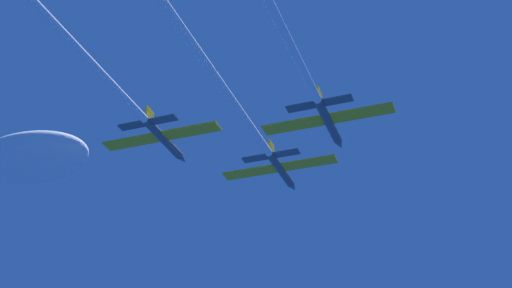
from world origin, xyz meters
TOP-DOWN VIEW (x-y plane):
  - jet_lead at (0.91, -16.32)m, footprint 19.02×59.31m
  - jet_left_wing at (-13.54, -34.99)m, footprint 19.02×69.75m
  - jet_right_wing at (12.09, -29.60)m, footprint 19.02×60.87m
  - cloud_wispy at (-51.12, 2.09)m, footprint 25.04×13.77m

SIDE VIEW (x-z plane):
  - jet_right_wing at x=12.09m, z-range -2.40..0.75m
  - jet_lead at x=0.91m, z-range -2.05..1.10m
  - jet_left_wing at x=-13.54m, z-range -0.98..2.17m
  - cloud_wispy at x=-51.12m, z-range 7.50..16.26m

